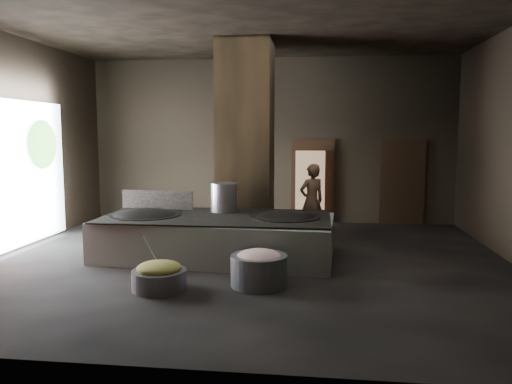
# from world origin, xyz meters

# --- Properties ---
(floor) EXTENTS (10.00, 9.00, 0.10)m
(floor) POSITION_xyz_m (0.00, 0.00, -0.05)
(floor) COLOR black
(floor) RESTS_ON ground
(ceiling) EXTENTS (10.00, 9.00, 0.10)m
(ceiling) POSITION_xyz_m (0.00, 0.00, 4.55)
(ceiling) COLOR black
(ceiling) RESTS_ON back_wall
(back_wall) EXTENTS (10.00, 0.10, 4.50)m
(back_wall) POSITION_xyz_m (0.00, 4.55, 2.25)
(back_wall) COLOR black
(back_wall) RESTS_ON ground
(front_wall) EXTENTS (10.00, 0.10, 4.50)m
(front_wall) POSITION_xyz_m (0.00, -4.55, 2.25)
(front_wall) COLOR black
(front_wall) RESTS_ON ground
(pillar) EXTENTS (1.20, 1.20, 4.50)m
(pillar) POSITION_xyz_m (-0.30, 1.90, 2.25)
(pillar) COLOR black
(pillar) RESTS_ON ground
(hearth_platform) EXTENTS (4.66, 2.42, 0.79)m
(hearth_platform) POSITION_xyz_m (-0.64, 0.23, 0.40)
(hearth_platform) COLOR silver
(hearth_platform) RESTS_ON ground
(platform_cap) EXTENTS (4.45, 2.13, 0.03)m
(platform_cap) POSITION_xyz_m (-0.64, 0.23, 0.82)
(platform_cap) COLOR black
(platform_cap) RESTS_ON hearth_platform
(wok_left) EXTENTS (1.43, 1.43, 0.40)m
(wok_left) POSITION_xyz_m (-2.09, 0.18, 0.75)
(wok_left) COLOR black
(wok_left) RESTS_ON hearth_platform
(wok_left_rim) EXTENTS (1.46, 1.46, 0.05)m
(wok_left_rim) POSITION_xyz_m (-2.09, 0.18, 0.82)
(wok_left_rim) COLOR black
(wok_left_rim) RESTS_ON hearth_platform
(wok_right) EXTENTS (1.33, 1.33, 0.38)m
(wok_right) POSITION_xyz_m (0.71, 0.28, 0.75)
(wok_right) COLOR black
(wok_right) RESTS_ON hearth_platform
(wok_right_rim) EXTENTS (1.36, 1.36, 0.05)m
(wok_right_rim) POSITION_xyz_m (0.71, 0.28, 0.82)
(wok_right_rim) COLOR black
(wok_right_rim) RESTS_ON hearth_platform
(stock_pot) EXTENTS (0.55, 0.55, 0.59)m
(stock_pot) POSITION_xyz_m (-0.59, 0.78, 1.13)
(stock_pot) COLOR #AEB0B6
(stock_pot) RESTS_ON hearth_platform
(splash_guard) EXTENTS (1.58, 0.14, 0.40)m
(splash_guard) POSITION_xyz_m (-2.09, 0.98, 1.03)
(splash_guard) COLOR black
(splash_guard) RESTS_ON hearth_platform
(cook) EXTENTS (0.76, 0.69, 1.75)m
(cook) POSITION_xyz_m (1.20, 2.32, 0.87)
(cook) COLOR brown
(cook) RESTS_ON ground
(veg_basin) EXTENTS (1.04, 1.04, 0.32)m
(veg_basin) POSITION_xyz_m (-1.12, -1.94, 0.16)
(veg_basin) COLOR slate
(veg_basin) RESTS_ON ground
(veg_fill) EXTENTS (0.70, 0.70, 0.22)m
(veg_fill) POSITION_xyz_m (-1.12, -1.94, 0.35)
(veg_fill) COLOR olive
(veg_fill) RESTS_ON veg_basin
(ladle) EXTENTS (0.24, 0.28, 0.61)m
(ladle) POSITION_xyz_m (-1.27, -1.79, 0.55)
(ladle) COLOR #AEB0B6
(ladle) RESTS_ON veg_basin
(meat_basin) EXTENTS (0.95, 0.95, 0.50)m
(meat_basin) POSITION_xyz_m (0.41, -1.53, 0.25)
(meat_basin) COLOR slate
(meat_basin) RESTS_ON ground
(meat_fill) EXTENTS (0.76, 0.76, 0.29)m
(meat_fill) POSITION_xyz_m (0.41, -1.53, 0.45)
(meat_fill) COLOR #DB8783
(meat_fill) RESTS_ON meat_basin
(doorway_near) EXTENTS (1.18, 0.08, 2.38)m
(doorway_near) POSITION_xyz_m (1.20, 4.45, 1.10)
(doorway_near) COLOR black
(doorway_near) RESTS_ON ground
(doorway_near_glow) EXTENTS (0.79, 0.04, 1.87)m
(doorway_near_glow) POSITION_xyz_m (1.13, 4.21, 1.05)
(doorway_near_glow) COLOR #8C6647
(doorway_near_glow) RESTS_ON ground
(doorway_far) EXTENTS (1.18, 0.08, 2.38)m
(doorway_far) POSITION_xyz_m (3.60, 4.45, 1.10)
(doorway_far) COLOR black
(doorway_far) RESTS_ON ground
(doorway_far_glow) EXTENTS (0.83, 0.04, 1.95)m
(doorway_far_glow) POSITION_xyz_m (3.32, 4.68, 1.05)
(doorway_far_glow) COLOR #8C6647
(doorway_far_glow) RESTS_ON ground
(left_opening) EXTENTS (0.04, 4.20, 3.10)m
(left_opening) POSITION_xyz_m (-4.95, 0.20, 1.60)
(left_opening) COLOR white
(left_opening) RESTS_ON ground
(tree_silhouette) EXTENTS (0.28, 1.10, 1.10)m
(tree_silhouette) POSITION_xyz_m (-4.85, 1.30, 2.20)
(tree_silhouette) COLOR #194714
(tree_silhouette) RESTS_ON left_opening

